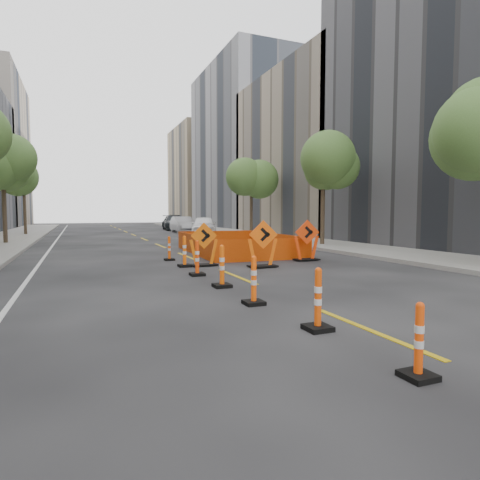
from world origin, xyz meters
name	(u,v)px	position (x,y,z in m)	size (l,w,h in m)	color
ground_plane	(306,305)	(0.00, 0.00, 0.00)	(140.00, 140.00, 0.00)	black
sidewalk_right	(331,245)	(9.00, 12.00, 0.07)	(4.00, 90.00, 0.15)	gray
bld_right_b	(480,34)	(17.00, 9.40, 12.00)	(12.00, 14.00, 24.00)	#4C4C51
bld_right_c	(330,156)	(17.00, 23.80, 7.00)	(12.00, 16.00, 14.00)	gray
bld_right_d	(256,149)	(17.00, 40.20, 10.00)	(12.00, 18.00, 20.00)	gray
bld_right_e	(211,177)	(17.00, 58.60, 8.00)	(12.00, 14.00, 16.00)	tan
tree_l_c	(3,168)	(-8.40, 20.00, 4.53)	(2.80, 2.80, 5.95)	#382B1E
tree_l_d	(24,180)	(-8.40, 30.00, 4.53)	(2.80, 2.80, 5.95)	#382B1E
tree_r_b	(323,166)	(8.40, 12.00, 4.53)	(2.80, 2.80, 5.95)	#382B1E
tree_r_c	(251,179)	(8.40, 22.00, 4.53)	(2.80, 2.80, 5.95)	#382B1E
channelizer_1	(419,341)	(-0.77, -3.74, 0.46)	(0.36, 0.36, 0.91)	#EB4409
channelizer_2	(318,299)	(-0.79, -1.65, 0.52)	(0.41, 0.41, 1.05)	#DF4609
channelizer_3	(254,280)	(-1.02, 0.43, 0.52)	(0.41, 0.41, 1.04)	#FF530A
channelizer_4	(222,266)	(-0.98, 2.52, 0.56)	(0.44, 0.44, 1.11)	#EF570A
channelizer_5	(197,258)	(-1.05, 4.61, 0.54)	(0.43, 0.43, 1.09)	#EC4009
channelizer_6	(185,251)	(-0.92, 6.70, 0.56)	(0.44, 0.44, 1.12)	#FF5F0A
channelizer_7	(169,248)	(-1.02, 8.79, 0.49)	(0.39, 0.39, 0.98)	#D64B09
chevron_sign_left	(204,244)	(-0.22, 6.63, 0.79)	(1.05, 0.63, 1.58)	#E05D09
chevron_sign_center	(263,244)	(1.59, 5.49, 0.83)	(1.11, 0.67, 1.67)	#F85C0A
chevron_sign_right	(307,240)	(4.06, 6.62, 0.82)	(1.10, 0.66, 1.65)	red
safety_fence	(236,243)	(2.64, 10.71, 0.45)	(4.18, 7.12, 0.89)	#FF660D
parked_car_near	(204,226)	(5.12, 24.16, 0.82)	(1.94, 4.82, 1.64)	white
parked_car_mid	(183,225)	(4.88, 30.22, 0.76)	(1.62, 4.64, 1.53)	#9F9FA4
parked_car_far	(174,222)	(5.39, 35.98, 0.82)	(2.31, 5.68, 1.65)	black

